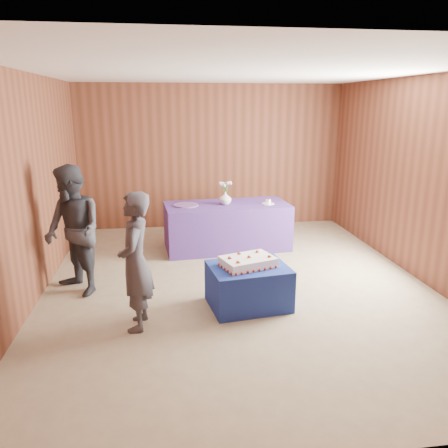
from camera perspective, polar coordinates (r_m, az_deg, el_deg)
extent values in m
plane|color=gray|center=(5.88, 1.73, -7.92)|extent=(6.00, 6.00, 0.00)
cube|color=brown|center=(8.42, -1.64, 8.75)|extent=(5.00, 0.04, 2.70)
cube|color=brown|center=(2.68, 12.78, -6.42)|extent=(5.00, 0.04, 2.70)
cube|color=brown|center=(5.63, -24.17, 4.07)|extent=(0.04, 6.00, 2.70)
cube|color=brown|center=(6.39, 24.61, 5.23)|extent=(0.04, 6.00, 2.70)
cube|color=white|center=(5.41, 1.97, 19.36)|extent=(5.00, 6.00, 0.04)
cube|color=#1B2399|center=(5.21, 3.19, -8.09)|extent=(0.99, 0.81, 0.50)
cube|color=#452F81|center=(7.22, 0.37, -0.28)|extent=(2.07, 1.06, 0.75)
cube|color=white|center=(5.10, 3.14, -4.94)|extent=(0.69, 0.56, 0.11)
sphere|color=#A2230C|center=(4.82, 1.19, -6.65)|extent=(0.03, 0.03, 0.03)
sphere|color=#A2230C|center=(5.11, 7.15, -5.49)|extent=(0.03, 0.03, 0.03)
sphere|color=#A2230C|center=(5.15, -0.84, -5.17)|extent=(0.03, 0.03, 0.03)
sphere|color=#A2230C|center=(5.42, 4.86, -4.17)|extent=(0.03, 0.03, 0.03)
sphere|color=#A2230C|center=(4.92, 1.90, -4.83)|extent=(0.04, 0.04, 0.04)
cone|color=#155914|center=(4.92, 2.18, -4.95)|extent=(0.02, 0.03, 0.02)
sphere|color=#A2230C|center=(5.23, 4.19, -3.61)|extent=(0.04, 0.04, 0.04)
cone|color=#155914|center=(5.24, 4.46, -3.72)|extent=(0.02, 0.03, 0.02)
sphere|color=#A2230C|center=(5.08, 3.15, -4.17)|extent=(0.04, 0.04, 0.04)
cone|color=#155914|center=(5.09, 3.43, -4.28)|extent=(0.02, 0.03, 0.02)
imported|color=silver|center=(7.08, 0.18, 3.41)|extent=(0.27, 0.27, 0.21)
cylinder|color=#326227|center=(7.05, 0.45, 4.80)|extent=(0.01, 0.01, 0.14)
sphere|color=#C7AFE3|center=(7.04, 0.87, 5.38)|extent=(0.05, 0.05, 0.05)
cylinder|color=#326227|center=(7.07, 0.38, 4.83)|extent=(0.01, 0.01, 0.14)
sphere|color=silver|center=(7.09, 0.67, 5.45)|extent=(0.05, 0.05, 0.05)
cylinder|color=#326227|center=(7.08, 0.22, 4.85)|extent=(0.01, 0.01, 0.14)
sphere|color=#C7AFE3|center=(7.12, 0.30, 5.48)|extent=(0.05, 0.05, 0.05)
cylinder|color=#326227|center=(7.08, 0.05, 4.84)|extent=(0.01, 0.01, 0.14)
sphere|color=silver|center=(7.11, -0.13, 5.47)|extent=(0.05, 0.05, 0.05)
cylinder|color=#326227|center=(7.06, -0.07, 4.82)|extent=(0.01, 0.01, 0.14)
sphere|color=#C7AFE3|center=(7.07, -0.44, 5.42)|extent=(0.05, 0.05, 0.05)
cylinder|color=#326227|center=(7.04, -0.10, 4.79)|extent=(0.01, 0.01, 0.14)
sphere|color=silver|center=(7.02, -0.52, 5.35)|extent=(0.05, 0.05, 0.05)
cylinder|color=#326227|center=(7.02, -0.02, 4.76)|extent=(0.01, 0.01, 0.14)
sphere|color=#C7AFE3|center=(6.97, -0.33, 5.28)|extent=(0.05, 0.05, 0.05)
cylinder|color=#326227|center=(7.01, 0.13, 4.75)|extent=(0.01, 0.01, 0.14)
sphere|color=silver|center=(6.95, 0.06, 5.24)|extent=(0.05, 0.05, 0.05)
cylinder|color=#326227|center=(7.02, 0.30, 4.75)|extent=(0.01, 0.01, 0.14)
sphere|color=#C7AFE3|center=(6.96, 0.49, 5.25)|extent=(0.05, 0.05, 0.05)
cylinder|color=#326227|center=(7.03, 0.42, 4.77)|extent=(0.01, 0.01, 0.14)
sphere|color=silver|center=(6.99, 0.80, 5.31)|extent=(0.05, 0.05, 0.05)
cylinder|color=#6B478E|center=(7.03, -4.99, 2.48)|extent=(0.41, 0.41, 0.02)
cylinder|color=white|center=(7.16, 5.78, 2.67)|extent=(0.27, 0.27, 0.01)
cube|color=white|center=(7.16, 5.78, 2.96)|extent=(0.09, 0.10, 0.06)
sphere|color=#A2230C|center=(7.13, 5.83, 3.26)|extent=(0.02, 0.02, 0.02)
cube|color=#B6B5BA|center=(7.04, 6.36, 2.39)|extent=(0.26, 0.05, 0.00)
imported|color=#373640|center=(4.64, -11.49, -4.88)|extent=(0.39, 0.57, 1.48)
imported|color=#31333B|center=(5.68, -19.09, -0.89)|extent=(0.98, 1.01, 1.63)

